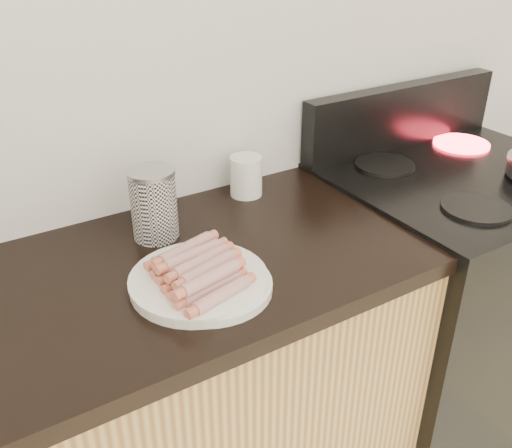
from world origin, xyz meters
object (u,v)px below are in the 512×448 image
main_plate (199,282)px  stove (443,299)px  mug (246,176)px  side_plate (211,286)px  canister (154,204)px

main_plate → stove: bearing=5.1°
stove → mug: size_ratio=8.26×
side_plate → canister: 0.28m
main_plate → side_plate: bearing=-58.2°
stove → canister: 1.07m
side_plate → canister: canister is taller
stove → mug: (-0.61, 0.24, 0.50)m
canister → mug: canister is taller
stove → main_plate: size_ratio=3.18×
canister → stove: bearing=-9.9°
main_plate → canister: (0.01, 0.24, 0.08)m
side_plate → canister: bearing=91.3°
main_plate → mug: mug is taller
stove → mug: bearing=158.3°
stove → mug: mug is taller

